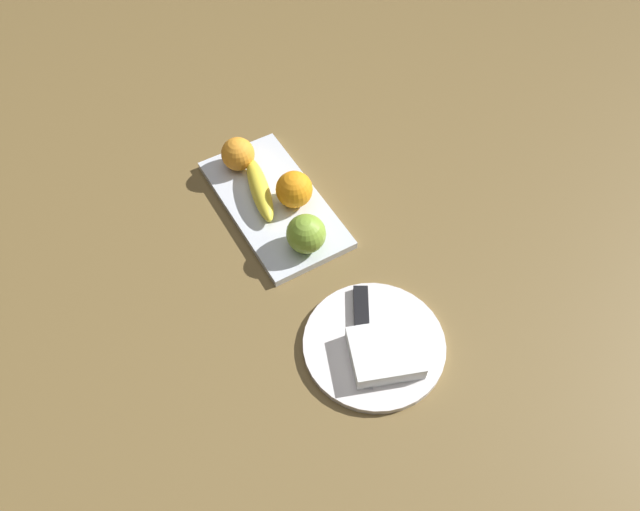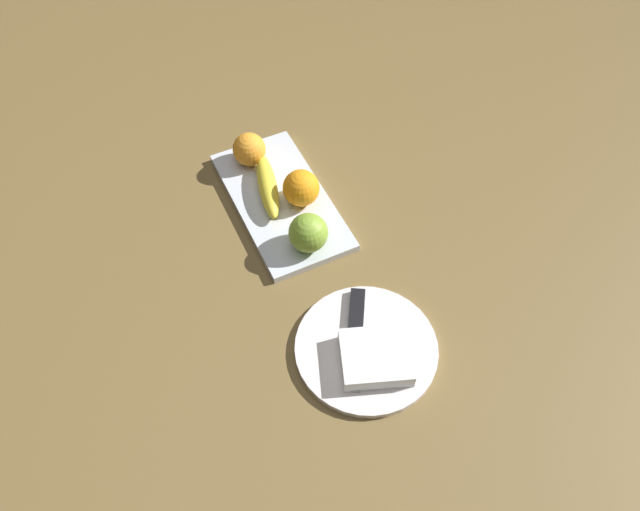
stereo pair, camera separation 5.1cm
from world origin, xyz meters
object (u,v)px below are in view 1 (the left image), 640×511
Objects in this scene: folded_napkin at (385,353)px; knife at (361,320)px; dinner_plate at (374,345)px; fruit_tray at (274,204)px; orange_near_apple at (294,189)px; apple at (306,234)px; banana at (259,190)px; orange_near_banana at (238,154)px.

folded_napkin reaches higher than knife.
fruit_tray is at bearing 180.00° from dinner_plate.
dinner_plate is at bearing -5.89° from orange_near_apple.
folded_napkin is (0.03, 0.00, 0.02)m from dinner_plate.
knife reaches higher than fruit_tray.
dinner_plate is (0.22, -0.00, -0.04)m from apple.
banana reaches higher than fruit_tray.
banana reaches higher than dinner_plate.
dinner_plate is at bearing -163.25° from banana.
orange_near_banana is (-0.09, 0.00, 0.01)m from banana.
apple is 0.22m from dinner_plate.
apple is 0.23m from orange_near_banana.
orange_near_apple reaches higher than banana.
knife is at bearing 0.69° from fruit_tray.
orange_near_apple is at bearing 162.30° from apple.
orange_near_banana is at bearing 12.93° from banana.
apple is at bearing -158.74° from banana.
orange_near_apple is 0.28m from knife.
apple is 1.02× the size of orange_near_apple.
orange_near_apple is (-0.10, 0.03, -0.00)m from apple.
dinner_plate is (0.45, 0.02, -0.04)m from orange_near_banana.
orange_near_banana is 0.38× the size of knife.
banana is 0.32m from knife.
apple reaches higher than folded_napkin.
apple is at bearing 4.12° from orange_near_banana.
apple reaches higher than fruit_tray.
banana is 0.36m from dinner_plate.
knife is (0.27, -0.03, -0.03)m from orange_near_apple.
knife is at bearing 0.82° from apple.
dinner_plate is at bearing 2.00° from orange_near_banana.
fruit_tray is at bearing 180.00° from folded_napkin.
orange_near_banana is at bearing -178.00° from dinner_plate.
apple reaches higher than orange_near_banana.
orange_near_apple reaches higher than knife.
folded_napkin is at bearing -5.41° from orange_near_apple.
folded_napkin is at bearing -0.24° from apple.
orange_near_banana is (-0.11, -0.02, 0.04)m from fruit_tray.
orange_near_banana is (-0.13, -0.05, -0.00)m from orange_near_apple.
banana is 0.70× the size of dinner_plate.
apple is 1.08× the size of orange_near_banana.
orange_near_apple is (0.05, 0.05, 0.02)m from banana.
knife is at bearing -6.08° from orange_near_apple.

